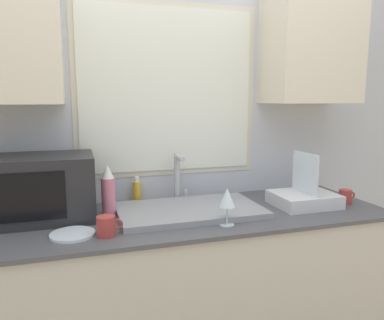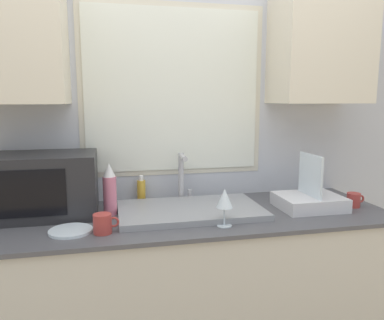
{
  "view_description": "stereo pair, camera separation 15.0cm",
  "coord_description": "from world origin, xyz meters",
  "views": [
    {
      "loc": [
        -0.5,
        -1.42,
        1.49
      ],
      "look_at": [
        0.03,
        0.3,
        1.2
      ],
      "focal_mm": 35.0,
      "sensor_mm": 36.0,
      "label": 1
    },
    {
      "loc": [
        -0.36,
        -1.45,
        1.49
      ],
      "look_at": [
        0.03,
        0.3,
        1.2
      ],
      "focal_mm": 35.0,
      "sensor_mm": 36.0,
      "label": 2
    }
  ],
  "objects": [
    {
      "name": "countertop",
      "position": [
        0.0,
        0.33,
        0.46
      ],
      "size": [
        2.09,
        0.7,
        0.92
      ],
      "color": "beige",
      "rests_on": "ground_plane"
    },
    {
      "name": "wall_back",
      "position": [
        0.0,
        0.66,
        1.39
      ],
      "size": [
        6.0,
        0.38,
        2.6
      ],
      "color": "silver",
      "rests_on": "ground_plane"
    },
    {
      "name": "sink_basin",
      "position": [
        0.03,
        0.34,
        0.93
      ],
      "size": [
        0.72,
        0.44,
        0.03
      ],
      "color": "gray",
      "rests_on": "countertop"
    },
    {
      "name": "faucet",
      "position": [
        0.03,
        0.58,
        1.07
      ],
      "size": [
        0.08,
        0.14,
        0.27
      ],
      "color": "#B7B7BC",
      "rests_on": "countertop"
    },
    {
      "name": "microwave",
      "position": [
        -0.69,
        0.47,
        1.07
      ],
      "size": [
        0.52,
        0.35,
        0.31
      ],
      "color": "#232326",
      "rests_on": "countertop"
    },
    {
      "name": "dish_rack",
      "position": [
        0.66,
        0.29,
        0.96
      ],
      "size": [
        0.33,
        0.27,
        0.29
      ],
      "color": "silver",
      "rests_on": "countertop"
    },
    {
      "name": "spray_bottle",
      "position": [
        -0.37,
        0.4,
        1.04
      ],
      "size": [
        0.07,
        0.07,
        0.26
      ],
      "color": "#D8728C",
      "rests_on": "countertop"
    },
    {
      "name": "soap_bottle",
      "position": [
        -0.2,
        0.62,
        0.98
      ],
      "size": [
        0.05,
        0.05,
        0.15
      ],
      "color": "gold",
      "rests_on": "countertop"
    },
    {
      "name": "mug_near_sink",
      "position": [
        -0.4,
        0.14,
        0.96
      ],
      "size": [
        0.11,
        0.08,
        0.09
      ],
      "color": "#A53833",
      "rests_on": "countertop"
    },
    {
      "name": "wine_glass",
      "position": [
        0.14,
        0.11,
        1.04
      ],
      "size": [
        0.08,
        0.08,
        0.17
      ],
      "color": "silver",
      "rests_on": "countertop"
    },
    {
      "name": "mug_by_rack",
      "position": [
        0.91,
        0.26,
        0.95
      ],
      "size": [
        0.1,
        0.07,
        0.08
      ],
      "color": "#A53833",
      "rests_on": "countertop"
    },
    {
      "name": "small_plate",
      "position": [
        -0.54,
        0.18,
        0.92
      ],
      "size": [
        0.19,
        0.19,
        0.01
      ],
      "color": "silver",
      "rests_on": "countertop"
    }
  ]
}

